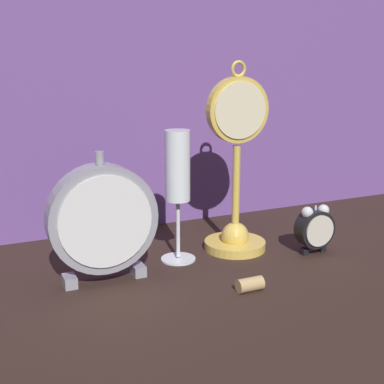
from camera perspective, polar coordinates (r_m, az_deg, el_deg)
name	(u,v)px	position (r m, az deg, el deg)	size (l,w,h in m)	color
ground_plane	(212,281)	(0.88, 2.16, -9.47)	(4.00, 4.00, 0.00)	black
fabric_backdrop_drape	(143,95)	(1.11, -5.29, 10.28)	(1.76, 0.01, 0.56)	#6B478E
pocket_watch_on_stand	(236,184)	(0.99, 4.75, 0.89)	(0.12, 0.12, 0.35)	gold
alarm_clock_twin_bell	(315,227)	(1.01, 12.97, -3.68)	(0.07, 0.03, 0.09)	black
mantel_clock_silver	(103,220)	(0.86, -9.51, -2.93)	(0.18, 0.04, 0.21)	gray
champagne_flute	(178,176)	(0.93, -1.54, 1.68)	(0.06, 0.06, 0.23)	silver
wine_cork	(250,284)	(0.85, 6.20, -9.78)	(0.02, 0.02, 0.04)	tan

